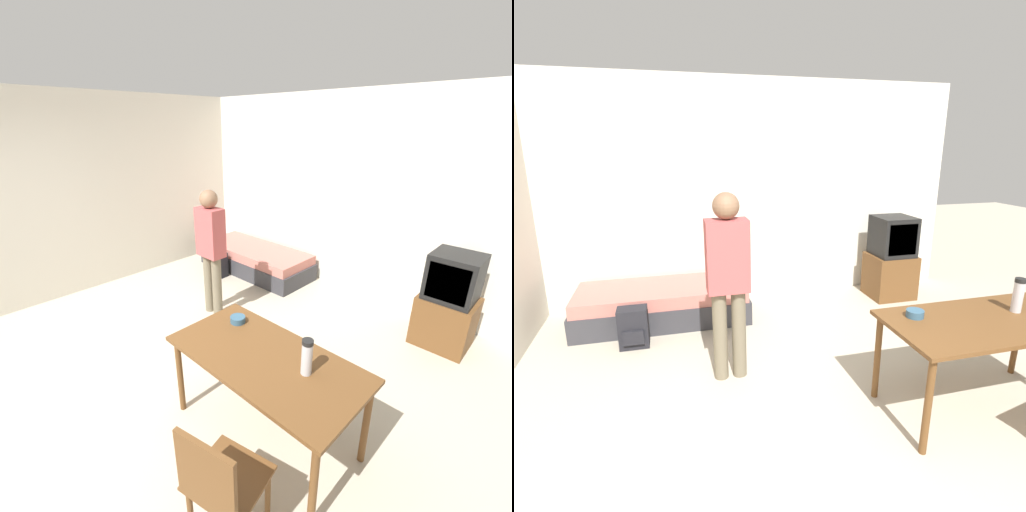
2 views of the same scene
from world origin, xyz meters
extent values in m
plane|color=#B2A893|center=(0.00, 0.00, 0.00)|extent=(20.00, 20.00, 0.00)
cube|color=silver|center=(0.00, 3.74, 1.35)|extent=(5.63, 0.06, 2.70)
cube|color=silver|center=(-2.35, 1.85, 1.35)|extent=(0.06, 4.71, 2.70)
cube|color=#333338|center=(-1.01, 3.23, 0.13)|extent=(1.88, 0.80, 0.26)
cube|color=#B76B60|center=(-1.01, 3.23, 0.33)|extent=(1.83, 0.78, 0.14)
cube|color=brown|center=(1.86, 3.24, 0.28)|extent=(0.55, 0.51, 0.56)
cube|color=black|center=(1.86, 3.24, 0.81)|extent=(0.47, 0.47, 0.50)
cube|color=black|center=(1.86, 3.01, 0.81)|extent=(0.38, 0.01, 0.39)
cube|color=brown|center=(1.27, 1.00, 0.71)|extent=(1.45, 0.75, 0.03)
cylinder|color=brown|center=(0.60, 0.69, 0.35)|extent=(0.05, 0.05, 0.70)
cylinder|color=brown|center=(1.93, 0.69, 0.35)|extent=(0.05, 0.05, 0.70)
cylinder|color=brown|center=(0.60, 1.32, 0.35)|extent=(0.05, 0.05, 0.70)
cylinder|color=brown|center=(1.93, 1.32, 0.35)|extent=(0.05, 0.05, 0.70)
cube|color=brown|center=(1.58, 0.36, 0.42)|extent=(0.48, 0.48, 0.02)
cube|color=brown|center=(1.62, 0.18, 0.65)|extent=(0.37, 0.11, 0.44)
cylinder|color=brown|center=(1.71, 0.56, 0.21)|extent=(0.04, 0.04, 0.41)
cylinder|color=brown|center=(1.39, 0.49, 0.21)|extent=(0.04, 0.04, 0.41)
cylinder|color=brown|center=(1.46, 0.17, 0.21)|extent=(0.04, 0.04, 0.41)
cylinder|color=#6B604C|center=(-0.54, 1.90, 0.39)|extent=(0.12, 0.12, 0.79)
cylinder|color=#6B604C|center=(-0.38, 1.90, 0.39)|extent=(0.12, 0.12, 0.79)
cube|color=#B24C4C|center=(-0.46, 1.90, 1.08)|extent=(0.34, 0.20, 0.59)
sphere|color=#846047|center=(-0.46, 1.90, 1.48)|extent=(0.21, 0.21, 0.21)
cylinder|color=#B7B7BC|center=(1.58, 1.07, 0.86)|extent=(0.07, 0.07, 0.26)
cylinder|color=black|center=(1.58, 1.07, 0.97)|extent=(0.08, 0.08, 0.03)
cylinder|color=#335670|center=(0.79, 1.18, 0.75)|extent=(0.13, 0.13, 0.05)
cube|color=black|center=(-1.30, 2.67, 0.20)|extent=(0.28, 0.19, 0.40)
cube|color=black|center=(-1.30, 2.56, 0.14)|extent=(0.20, 0.03, 0.14)
camera|label=1|loc=(2.63, -0.50, 2.30)|focal=24.00mm
camera|label=2|loc=(-0.91, -1.14, 1.95)|focal=28.00mm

